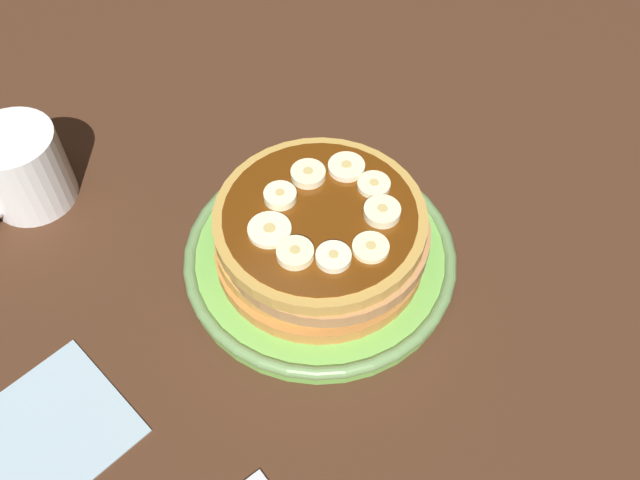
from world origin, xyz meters
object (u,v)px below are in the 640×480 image
banana_slice_2 (382,212)px  banana_slice_1 (333,257)px  plate (320,256)px  pancake_stack (319,232)px  banana_slice_4 (270,230)px  banana_slice_7 (308,174)px  coffee_mug (19,169)px  banana_slice_3 (371,248)px  banana_slice_5 (374,185)px  banana_slice_8 (295,253)px  napkin (51,429)px  banana_slice_0 (280,196)px  banana_slice_6 (346,167)px

banana_slice_2 → banana_slice_1: bearing=-6.7°
banana_slice_1 → plate: bearing=-131.8°
pancake_stack → banana_slice_4: bearing=-27.1°
banana_slice_7 → banana_slice_4: bearing=8.1°
pancake_stack → coffee_mug: coffee_mug is taller
banana_slice_3 → coffee_mug: bearing=-74.3°
banana_slice_1 → banana_slice_5: (-8.18, -1.50, -0.07)cm
plate → banana_slice_8: (4.61, 0.87, 6.42)cm
banana_slice_5 → napkin: 32.22cm
pancake_stack → banana_slice_2: (-2.72, 4.40, 3.14)cm
banana_slice_3 → banana_slice_5: 6.59cm
banana_slice_0 → coffee_mug: (9.18, -23.60, -3.42)cm
banana_slice_7 → plate: bearing=49.4°
banana_slice_4 → banana_slice_6: size_ratio=1.11×
plate → banana_slice_0: size_ratio=8.76×
banana_slice_4 → banana_slice_7: bearing=-171.9°
banana_slice_0 → banana_slice_8: bearing=48.5°
pancake_stack → napkin: (24.89, -7.67, -4.22)cm
banana_slice_7 → napkin: banana_slice_7 is taller
banana_slice_5 → plate: bearing=-21.9°
banana_slice_3 → napkin: bearing=-28.7°
banana_slice_3 → coffee_mug: coffee_mug is taller
banana_slice_0 → banana_slice_1: bearing=70.6°
banana_slice_5 → banana_slice_6: 3.03cm
banana_slice_0 → banana_slice_1: size_ratio=0.98×
banana_slice_1 → banana_slice_4: 5.79cm
banana_slice_4 → banana_slice_7: (-6.60, -0.94, 0.14)cm
pancake_stack → banana_slice_7: size_ratio=6.29×
banana_slice_2 → banana_slice_5: size_ratio=1.08×
pancake_stack → banana_slice_3: banana_slice_3 is taller
plate → napkin: size_ratio=2.21×
plate → banana_slice_5: banana_slice_5 is taller
banana_slice_2 → banana_slice_4: banana_slice_2 is taller
banana_slice_3 → plate: bearing=-96.8°
pancake_stack → banana_slice_4: (3.99, -2.04, 2.96)cm
banana_slice_6 → banana_slice_4: bearing=-7.6°
banana_slice_3 → coffee_mug: (9.16, -32.59, -3.26)cm
plate → banana_slice_6: banana_slice_6 is taller
banana_slice_4 → banana_slice_8: bearing=77.0°
banana_slice_3 → banana_slice_5: size_ratio=1.05×
banana_slice_1 → coffee_mug: 31.63cm
banana_slice_1 → banana_slice_3: bearing=143.6°
banana_slice_5 → pancake_stack: bearing=-24.1°
pancake_stack → napkin: size_ratio=1.72×
banana_slice_2 → banana_slice_6: size_ratio=0.95×
banana_slice_1 → banana_slice_4: (0.74, -5.74, -0.09)cm
pancake_stack → banana_slice_8: size_ratio=6.35×
plate → banana_slice_7: banana_slice_7 is taller
banana_slice_1 → banana_slice_6: same height
banana_slice_1 → banana_slice_8: (1.46, -2.65, 0.06)cm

